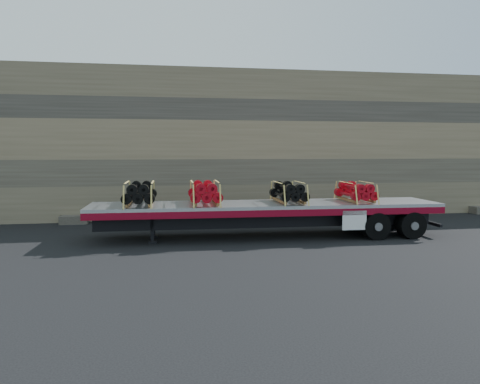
{
  "coord_description": "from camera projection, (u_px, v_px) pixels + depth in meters",
  "views": [
    {
      "loc": [
        -4.28,
        -16.56,
        3.17
      ],
      "look_at": [
        -1.18,
        1.44,
        1.58
      ],
      "focal_mm": 35.0,
      "sensor_mm": 36.0,
      "label": 1
    }
  ],
  "objects": [
    {
      "name": "bundle_front",
      "position": [
        140.0,
        194.0,
        16.54
      ],
      "size": [
        1.15,
        2.22,
        0.78
      ],
      "primitive_type": null,
      "rotation": [
        0.0,
        0.0,
        -0.03
      ],
      "color": "black",
      "rests_on": "trailer"
    },
    {
      "name": "bundle_midfront",
      "position": [
        205.0,
        193.0,
        16.87
      ],
      "size": [
        1.16,
        2.23,
        0.78
      ],
      "primitive_type": null,
      "rotation": [
        0.0,
        0.0,
        -0.03
      ],
      "color": "#A50814",
      "rests_on": "trailer"
    },
    {
      "name": "bundle_midrear",
      "position": [
        289.0,
        193.0,
        17.32
      ],
      "size": [
        1.08,
        2.07,
        0.72
      ],
      "primitive_type": null,
      "rotation": [
        0.0,
        0.0,
        -0.03
      ],
      "color": "black",
      "rests_on": "trailer"
    },
    {
      "name": "rock_wall",
      "position": [
        246.0,
        145.0,
        23.34
      ],
      "size": [
        44.0,
        3.0,
        7.0
      ],
      "primitive_type": "cube",
      "color": "#7A6B54",
      "rests_on": "ground"
    },
    {
      "name": "ground",
      "position": [
        278.0,
        237.0,
        17.26
      ],
      "size": [
        120.0,
        120.0,
        0.0
      ],
      "primitive_type": "plane",
      "color": "black",
      "rests_on": "ground"
    },
    {
      "name": "bundle_rear",
      "position": [
        356.0,
        192.0,
        17.69
      ],
      "size": [
        1.04,
        2.0,
        0.7
      ],
      "primitive_type": null,
      "rotation": [
        0.0,
        0.0,
        -0.03
      ],
      "color": "#A50814",
      "rests_on": "trailer"
    },
    {
      "name": "trailer",
      "position": [
        266.0,
        220.0,
        17.28
      ],
      "size": [
        12.82,
        2.79,
        1.28
      ],
      "primitive_type": null,
      "rotation": [
        0.0,
        0.0,
        -0.03
      ],
      "color": "#B2B4BA",
      "rests_on": "ground"
    }
  ]
}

